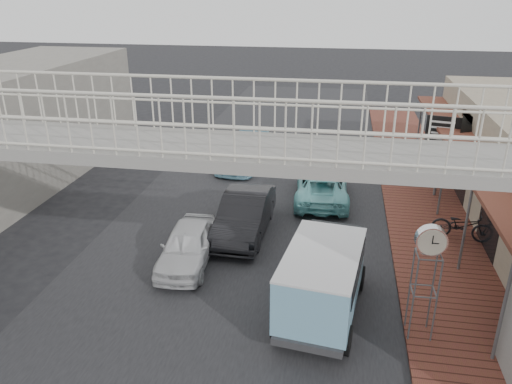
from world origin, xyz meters
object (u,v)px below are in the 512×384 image
at_px(white_hatchback, 188,245).
at_px(dark_sedan, 245,214).
at_px(angkot_curb, 322,185).
at_px(angkot_far, 243,153).
at_px(motorcycle_near, 462,225).
at_px(street_clock, 430,246).
at_px(arrow_sign, 467,132).
at_px(motorcycle_far, 388,163).
at_px(angkot_van, 323,273).

xyz_separation_m(white_hatchback, dark_sedan, (1.36, 2.30, 0.11)).
relative_size(white_hatchback, angkot_curb, 0.81).
distance_m(angkot_far, motorcycle_near, 10.83).
xyz_separation_m(motorcycle_near, street_clock, (-2.04, -5.40, 1.93)).
distance_m(angkot_curb, arrow_sign, 5.89).
distance_m(angkot_far, arrow_sign, 9.94).
height_order(angkot_far, street_clock, street_clock).
height_order(motorcycle_far, arrow_sign, arrow_sign).
relative_size(white_hatchback, arrow_sign, 1.06).
xyz_separation_m(angkot_far, street_clock, (6.74, -11.74, 1.91)).
relative_size(angkot_far, arrow_sign, 1.30).
relative_size(dark_sedan, angkot_van, 1.03).
relative_size(angkot_far, street_clock, 1.50).
bearing_deg(dark_sedan, angkot_far, 102.60).
height_order(white_hatchback, dark_sedan, dark_sedan).
distance_m(angkot_curb, street_clock, 8.90).
bearing_deg(angkot_van, street_clock, -4.34).
distance_m(white_hatchback, motorcycle_near, 9.18).
distance_m(angkot_curb, angkot_van, 7.76).
bearing_deg(arrow_sign, angkot_van, -106.95).
xyz_separation_m(angkot_far, arrow_sign, (9.32, -2.66, 2.21)).
bearing_deg(arrow_sign, white_hatchback, -131.22).
height_order(dark_sedan, motorcycle_near, dark_sedan).
distance_m(angkot_far, angkot_van, 12.06).
relative_size(dark_sedan, street_clock, 1.49).
distance_m(motorcycle_far, arrow_sign, 4.17).
bearing_deg(angkot_far, dark_sedan, -73.74).
height_order(white_hatchback, motorcycle_near, white_hatchback).
xyz_separation_m(white_hatchback, angkot_van, (4.26, -1.97, 0.65)).
distance_m(angkot_van, motorcycle_far, 11.27).
relative_size(angkot_van, motorcycle_near, 2.17).
height_order(angkot_curb, motorcycle_near, angkot_curb).
height_order(motorcycle_near, street_clock, street_clock).
relative_size(angkot_curb, motorcycle_far, 2.50).
height_order(white_hatchback, street_clock, street_clock).
xyz_separation_m(angkot_far, motorcycle_near, (8.78, -6.34, -0.03)).
bearing_deg(angkot_curb, dark_sedan, 51.51).
bearing_deg(angkot_curb, angkot_far, -44.31).
bearing_deg(arrow_sign, motorcycle_near, -85.19).
bearing_deg(white_hatchback, arrow_sign, 32.43).
height_order(angkot_curb, arrow_sign, arrow_sign).
relative_size(angkot_far, motorcycle_near, 2.26).
height_order(angkot_van, street_clock, street_clock).
height_order(dark_sedan, street_clock, street_clock).
bearing_deg(motorcycle_near, angkot_van, 149.02).
bearing_deg(angkot_van, angkot_far, 118.59).
relative_size(dark_sedan, angkot_curb, 0.98).
distance_m(angkot_van, arrow_sign, 10.04).
relative_size(angkot_van, arrow_sign, 1.25).
height_order(angkot_van, motorcycle_far, angkot_van).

